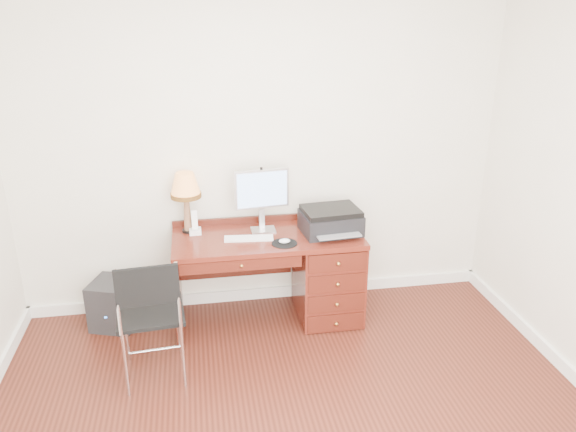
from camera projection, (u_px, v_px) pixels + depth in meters
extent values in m
plane|color=silver|center=(261.00, 151.00, 4.57)|extent=(4.00, 0.00, 4.00)
cube|color=white|center=(263.00, 293.00, 5.02)|extent=(4.00, 0.03, 0.10)
cube|color=#5F1E14|center=(268.00, 238.00, 4.46)|extent=(1.50, 0.65, 0.04)
cube|color=#5F1E14|center=(327.00, 275.00, 4.68)|extent=(0.50, 0.61, 0.71)
cube|color=#5F1E14|center=(178.00, 287.00, 4.48)|extent=(0.04, 0.61, 0.71)
cube|color=#4B170F|center=(235.00, 255.00, 4.79)|extent=(0.96, 0.03, 0.39)
cube|color=#4B170F|center=(241.00, 265.00, 4.17)|extent=(0.91, 0.03, 0.09)
sphere|color=#BF8C3F|center=(337.00, 295.00, 4.37)|extent=(0.03, 0.03, 0.03)
cube|color=silver|center=(263.00, 230.00, 4.55)|extent=(0.21, 0.16, 0.01)
cube|color=silver|center=(262.00, 218.00, 4.56)|extent=(0.05, 0.03, 0.16)
cube|color=silver|center=(262.00, 189.00, 4.45)|extent=(0.44, 0.09, 0.32)
cube|color=#4C8CF2|center=(262.00, 190.00, 4.44)|extent=(0.40, 0.05, 0.28)
cube|color=white|center=(249.00, 238.00, 4.39)|extent=(0.39, 0.14, 0.01)
cylinder|color=black|center=(284.00, 243.00, 4.31)|extent=(0.20, 0.20, 0.01)
ellipsoid|color=white|center=(284.00, 241.00, 4.30)|extent=(0.09, 0.06, 0.03)
cube|color=black|center=(331.00, 223.00, 4.50)|extent=(0.49, 0.39, 0.16)
cube|color=black|center=(331.00, 211.00, 4.47)|extent=(0.46, 0.37, 0.04)
cylinder|color=black|center=(188.00, 230.00, 4.53)|extent=(0.10, 0.10, 0.02)
cone|color=#8A5D41|center=(187.00, 212.00, 4.48)|extent=(0.06, 0.06, 0.29)
cone|color=#E89249|center=(185.00, 184.00, 4.39)|extent=(0.24, 0.24, 0.18)
cylinder|color=#593814|center=(186.00, 195.00, 4.42)|extent=(0.24, 0.24, 0.04)
cube|color=white|center=(195.00, 231.00, 4.49)|extent=(0.10, 0.10, 0.04)
cube|color=white|center=(195.00, 220.00, 4.46)|extent=(0.05, 0.06, 0.16)
cylinder|color=black|center=(318.00, 220.00, 4.64)|extent=(0.08, 0.08, 0.10)
cube|color=black|center=(150.00, 312.00, 3.85)|extent=(0.48, 0.48, 0.03)
cube|color=black|center=(144.00, 286.00, 3.54)|extent=(0.40, 0.06, 0.27)
cylinder|color=silver|center=(128.00, 331.00, 4.08)|extent=(0.02, 0.02, 0.50)
cylinder|color=silver|center=(181.00, 326.00, 4.14)|extent=(0.02, 0.02, 0.50)
cylinder|color=silver|center=(123.00, 362.00, 3.74)|extent=(0.02, 0.02, 0.50)
cylinder|color=silver|center=(181.00, 356.00, 3.80)|extent=(0.02, 0.02, 0.50)
cylinder|color=silver|center=(115.00, 301.00, 3.54)|extent=(0.02, 0.02, 0.44)
cylinder|color=silver|center=(176.00, 296.00, 3.60)|extent=(0.02, 0.02, 0.44)
cube|color=black|center=(115.00, 303.00, 4.56)|extent=(0.43, 0.43, 0.39)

